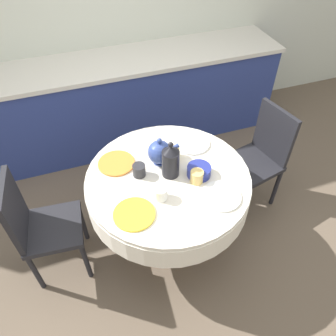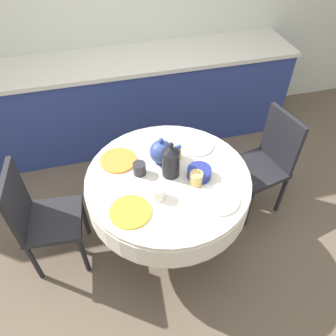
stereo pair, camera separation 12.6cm
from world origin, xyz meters
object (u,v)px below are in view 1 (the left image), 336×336
(teapot, at_px, (160,152))
(chair_right, at_px, (39,224))
(coffee_carafe, at_px, (171,161))
(chair_left, at_px, (261,154))

(teapot, bearing_deg, chair_right, -175.37)
(coffee_carafe, bearing_deg, chair_right, 176.30)
(chair_right, distance_m, teapot, 0.97)
(chair_left, height_order, coffee_carafe, coffee_carafe)
(teapot, bearing_deg, coffee_carafe, -76.73)
(chair_right, relative_size, teapot, 4.05)
(chair_left, relative_size, chair_right, 1.00)
(chair_left, bearing_deg, teapot, 80.43)
(chair_left, xyz_separation_m, teapot, (-0.90, -0.05, 0.33))
(chair_left, distance_m, teapot, 0.96)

